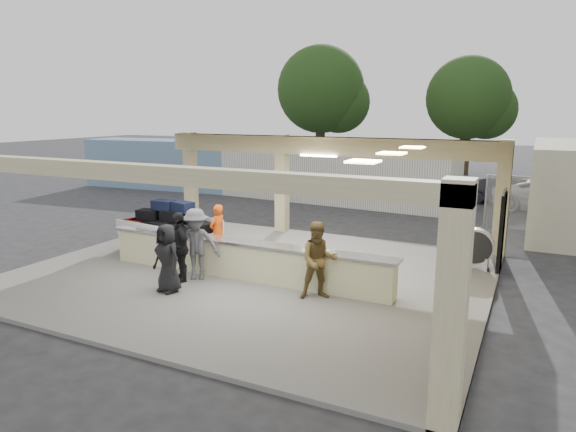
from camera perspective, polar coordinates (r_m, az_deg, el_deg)
The scene contains 16 objects.
ground at distance 13.98m, azimuth -3.93°, elevation -6.62°, with size 120.00×120.00×0.00m, color #252528.
pavilion at distance 14.08m, azimuth -1.91°, elevation -0.77°, with size 12.01×10.00×3.55m.
baggage_counter at distance 13.39m, azimuth -5.03°, elevation -4.83°, with size 8.20×0.58×0.98m.
luggage_cart at distance 15.89m, azimuth -13.03°, elevation -1.01°, with size 2.97×2.05×1.63m.
drum_fan at distance 15.05m, azimuth 20.07°, elevation -3.23°, with size 1.02×0.56×1.11m.
baggage_handler at distance 15.03m, azimuth -7.84°, elevation -1.78°, with size 0.59×0.33×1.63m, color #E1480B.
passenger_a at distance 11.81m, azimuth 3.44°, elevation -4.95°, with size 0.88×0.39×1.82m, color brown.
passenger_b at distance 13.28m, azimuth -11.94°, elevation -3.35°, with size 1.05×0.38×1.79m, color black.
passenger_c at distance 13.34m, azimuth -10.17°, elevation -3.09°, with size 1.19×0.42×1.85m, color #515157.
passenger_d at distance 12.58m, azimuth -13.27°, elevation -4.58°, with size 0.81×0.33×1.66m, color black.
car_white_a at distance 25.24m, azimuth 27.48°, elevation 1.99°, with size 2.34×4.93×1.41m, color white.
car_dark at distance 25.77m, azimuth 23.39°, elevation 2.40°, with size 1.38×3.92×1.31m, color black.
container_white at distance 25.11m, azimuth 4.39°, elevation 4.68°, with size 12.32×2.46×2.67m, color white.
container_blue at distance 30.07m, azimuth -12.61°, elevation 5.64°, with size 10.46×2.51×2.72m, color #6E8CB1.
tree_left at distance 38.43m, azimuth 4.21°, elevation 13.46°, with size 6.60×6.30×9.00m.
tree_mid at distance 37.89m, azimuth 19.87°, elevation 11.89°, with size 6.00×5.60×8.00m.
Camera 1 is at (6.66, -11.48, 4.39)m, focal length 32.00 mm.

